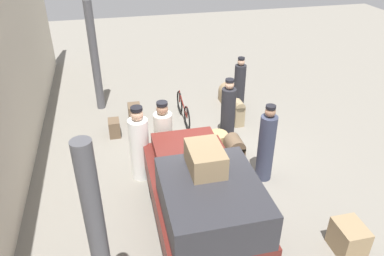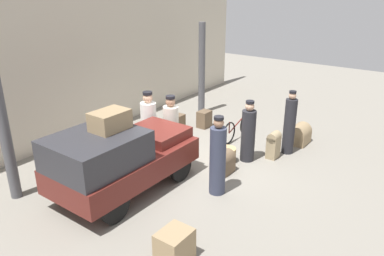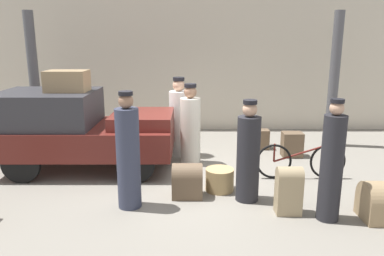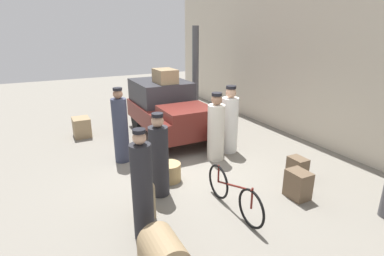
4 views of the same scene
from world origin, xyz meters
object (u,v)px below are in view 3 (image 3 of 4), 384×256
object	(u,v)px
trunk_wicker_pale	(289,189)
trunk_on_truck_roof	(67,81)
porter_with_bicycle	(179,121)
porter_carrying_trunk	(248,155)
suitcase_black_upright	(260,139)
trunk_umber_medium	(187,180)
bicycle	(301,161)
wicker_basket	(219,180)
suitcase_small_leather	(292,144)
porter_standing_middle	(128,155)
porter_lifting_near_truck	(331,165)
conductor_in_dark_uniform	(190,128)
truck	(78,127)

from	to	relation	value
trunk_wicker_pale	trunk_on_truck_roof	distance (m)	4.67
porter_with_bicycle	porter_carrying_trunk	xyz separation A→B (m)	(1.22, -2.47, -0.04)
porter_carrying_trunk	suitcase_black_upright	bearing A→B (deg)	75.93
suitcase_black_upright	trunk_umber_medium	bearing A→B (deg)	-121.54
bicycle	wicker_basket	xyz separation A→B (m)	(-1.60, -0.58, -0.15)
bicycle	suitcase_small_leather	size ratio (longest dim) A/B	3.07
porter_standing_middle	porter_lifting_near_truck	xyz separation A→B (m)	(3.03, -0.44, -0.02)
suitcase_black_upright	bicycle	bearing A→B (deg)	-78.24
wicker_basket	trunk_on_truck_roof	bearing A→B (deg)	158.69
bicycle	conductor_in_dark_uniform	world-z (taller)	conductor_in_dark_uniform
truck	porter_carrying_trunk	world-z (taller)	porter_carrying_trunk
porter_lifting_near_truck	trunk_wicker_pale	size ratio (longest dim) A/B	2.41
porter_with_bicycle	trunk_wicker_pale	bearing A→B (deg)	-59.16
porter_standing_middle	trunk_umber_medium	distance (m)	1.15
truck	porter_lifting_near_truck	xyz separation A→B (m)	(4.34, -2.24, -0.04)
suitcase_black_upright	trunk_on_truck_roof	distance (m)	4.66
trunk_wicker_pale	porter_lifting_near_truck	bearing A→B (deg)	-19.17
bicycle	trunk_on_truck_roof	size ratio (longest dim) A/B	2.18
porter_carrying_trunk	suitcase_black_upright	distance (m)	3.12
bicycle	trunk_umber_medium	xyz separation A→B (m)	(-2.17, -0.84, -0.06)
trunk_umber_medium	porter_carrying_trunk	bearing A→B (deg)	-7.62
bicycle	wicker_basket	world-z (taller)	bicycle
porter_carrying_trunk	suitcase_small_leather	distance (m)	2.78
porter_standing_middle	trunk_wicker_pale	distance (m)	2.54
suitcase_black_upright	suitcase_small_leather	bearing A→B (deg)	-44.99
wicker_basket	porter_standing_middle	size ratio (longest dim) A/B	0.27
porter_carrying_trunk	porter_standing_middle	bearing A→B (deg)	-172.28
suitcase_black_upright	porter_standing_middle	bearing A→B (deg)	-129.43
wicker_basket	conductor_in_dark_uniform	world-z (taller)	conductor_in_dark_uniform
wicker_basket	porter_standing_middle	distance (m)	1.76
conductor_in_dark_uniform	trunk_on_truck_roof	world-z (taller)	trunk_on_truck_roof
conductor_in_dark_uniform	trunk_on_truck_roof	size ratio (longest dim) A/B	2.18
suitcase_small_leather	trunk_wicker_pale	distance (m)	2.99
porter_standing_middle	trunk_umber_medium	world-z (taller)	porter_standing_middle
porter_with_bicycle	bicycle	bearing A→B (deg)	-32.17
porter_carrying_trunk	suitcase_black_upright	xyz separation A→B (m)	(0.75, 2.99, -0.54)
trunk_umber_medium	bicycle	bearing A→B (deg)	21.14
porter_with_bicycle	trunk_wicker_pale	world-z (taller)	porter_with_bicycle
trunk_wicker_pale	suitcase_black_upright	bearing A→B (deg)	86.93
porter_with_bicycle	trunk_wicker_pale	xyz separation A→B (m)	(1.78, -2.98, -0.41)
truck	porter_with_bicycle	distance (m)	2.22
bicycle	porter_standing_middle	world-z (taller)	porter_standing_middle
trunk_umber_medium	porter_lifting_near_truck	bearing A→B (deg)	-21.48
porter_standing_middle	suitcase_small_leather	bearing A→B (deg)	38.64
trunk_umber_medium	trunk_wicker_pale	distance (m)	1.69
suitcase_small_leather	suitcase_black_upright	bearing A→B (deg)	135.01
porter_standing_middle	suitcase_black_upright	distance (m)	4.25
wicker_basket	suitcase_small_leather	distance (m)	2.67
porter_standing_middle	conductor_in_dark_uniform	xyz separation A→B (m)	(0.97, 2.15, -0.08)
wicker_basket	trunk_umber_medium	xyz separation A→B (m)	(-0.57, -0.26, 0.09)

